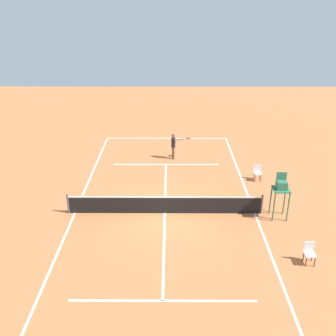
# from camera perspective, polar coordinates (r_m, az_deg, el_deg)

# --- Properties ---
(ground_plane) EXTENTS (60.00, 60.00, 0.00)m
(ground_plane) POSITION_cam_1_polar(r_m,az_deg,el_deg) (20.19, -0.48, -6.61)
(ground_plane) COLOR #C66B3D
(court_lines) EXTENTS (9.37, 22.94, 0.01)m
(court_lines) POSITION_cam_1_polar(r_m,az_deg,el_deg) (20.19, -0.48, -6.61)
(court_lines) COLOR white
(court_lines) RESTS_ON ground
(tennis_net) EXTENTS (9.97, 0.10, 1.07)m
(tennis_net) POSITION_cam_1_polar(r_m,az_deg,el_deg) (19.94, -0.48, -5.39)
(tennis_net) COLOR #4C4C51
(tennis_net) RESTS_ON ground
(player_serving) EXTENTS (1.34, 0.57, 1.80)m
(player_serving) POSITION_cam_1_polar(r_m,az_deg,el_deg) (26.32, 0.90, 3.56)
(player_serving) COLOR brown
(player_serving) RESTS_ON ground
(tennis_ball) EXTENTS (0.07, 0.07, 0.07)m
(tennis_ball) POSITION_cam_1_polar(r_m,az_deg,el_deg) (24.82, 4.57, -0.45)
(tennis_ball) COLOR #CCE033
(tennis_ball) RESTS_ON ground
(umpire_chair) EXTENTS (0.80, 0.80, 2.41)m
(umpire_chair) POSITION_cam_1_polar(r_m,az_deg,el_deg) (19.87, 16.21, -2.91)
(umpire_chair) COLOR #2D6B4C
(umpire_chair) RESTS_ON ground
(courtside_chair_near) EXTENTS (0.44, 0.46, 0.95)m
(courtside_chair_near) POSITION_cam_1_polar(r_m,az_deg,el_deg) (17.52, 19.97, -11.49)
(courtside_chair_near) COLOR #262626
(courtside_chair_near) RESTS_ON ground
(courtside_chair_mid) EXTENTS (0.44, 0.46, 0.95)m
(courtside_chair_mid) POSITION_cam_1_polar(r_m,az_deg,el_deg) (24.03, 12.97, -0.56)
(courtside_chair_mid) COLOR #262626
(courtside_chair_mid) RESTS_ON ground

